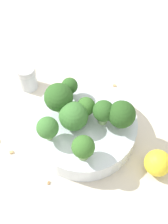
# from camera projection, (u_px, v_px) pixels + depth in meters

# --- Properties ---
(ground_plane) EXTENTS (3.00, 3.00, 0.00)m
(ground_plane) POSITION_uv_depth(u_px,v_px,m) (84.00, 134.00, 0.65)
(ground_plane) COLOR beige
(bowl) EXTENTS (0.21, 0.21, 0.05)m
(bowl) POSITION_uv_depth(u_px,v_px,m) (84.00, 128.00, 0.63)
(bowl) COLOR silver
(bowl) RESTS_ON ground_plane
(broccoli_floret_0) EXTENTS (0.05, 0.05, 0.06)m
(broccoli_floret_0) POSITION_uv_depth(u_px,v_px,m) (122.00, 115.00, 0.57)
(broccoli_floret_0) COLOR #7A9E5B
(broccoli_floret_0) RESTS_ON bowl
(broccoli_floret_1) EXTENTS (0.06, 0.06, 0.06)m
(broccoli_floret_1) POSITION_uv_depth(u_px,v_px,m) (74.00, 116.00, 0.58)
(broccoli_floret_1) COLOR #84AD66
(broccoli_floret_1) RESTS_ON bowl
(broccoli_floret_2) EXTENTS (0.04, 0.04, 0.05)m
(broccoli_floret_2) POSITION_uv_depth(u_px,v_px,m) (86.00, 107.00, 0.59)
(broccoli_floret_2) COLOR #7A9E5B
(broccoli_floret_2) RESTS_ON bowl
(broccoli_floret_3) EXTENTS (0.03, 0.03, 0.05)m
(broccoli_floret_3) POSITION_uv_depth(u_px,v_px,m) (70.00, 86.00, 0.61)
(broccoli_floret_3) COLOR #7A9E5B
(broccoli_floret_3) RESTS_ON bowl
(broccoli_floret_4) EXTENTS (0.04, 0.04, 0.06)m
(broccoli_floret_4) POSITION_uv_depth(u_px,v_px,m) (103.00, 112.00, 0.58)
(broccoli_floret_4) COLOR #8EB770
(broccoli_floret_4) RESTS_ON bowl
(broccoli_floret_5) EXTENTS (0.04, 0.04, 0.06)m
(broccoli_floret_5) POSITION_uv_depth(u_px,v_px,m) (48.00, 128.00, 0.56)
(broccoli_floret_5) COLOR #84AD66
(broccoli_floret_5) RESTS_ON bowl
(broccoli_floret_6) EXTENTS (0.06, 0.06, 0.07)m
(broccoli_floret_6) POSITION_uv_depth(u_px,v_px,m) (59.00, 98.00, 0.59)
(broccoli_floret_6) COLOR #84AD66
(broccoli_floret_6) RESTS_ON bowl
(broccoli_floret_7) EXTENTS (0.04, 0.04, 0.06)m
(broccoli_floret_7) POSITION_uv_depth(u_px,v_px,m) (83.00, 148.00, 0.54)
(broccoli_floret_7) COLOR #7A9E5B
(broccoli_floret_7) RESTS_ON bowl
(pepper_shaker) EXTENTS (0.04, 0.04, 0.06)m
(pepper_shaker) POSITION_uv_depth(u_px,v_px,m) (27.00, 77.00, 0.69)
(pepper_shaker) COLOR #B2B7BC
(pepper_shaker) RESTS_ON ground_plane
(lemon_wedge) EXTENTS (0.05, 0.05, 0.05)m
(lemon_wedge) POSITION_uv_depth(u_px,v_px,m) (158.00, 163.00, 0.59)
(lemon_wedge) COLOR yellow
(lemon_wedge) RESTS_ON ground_plane
(almond_crumb_0) EXTENTS (0.01, 0.01, 0.01)m
(almond_crumb_0) POSITION_uv_depth(u_px,v_px,m) (11.00, 152.00, 0.62)
(almond_crumb_0) COLOR tan
(almond_crumb_0) RESTS_ON ground_plane
(almond_crumb_1) EXTENTS (0.01, 0.01, 0.01)m
(almond_crumb_1) POSITION_uv_depth(u_px,v_px,m) (49.00, 183.00, 0.59)
(almond_crumb_1) COLOR olive
(almond_crumb_1) RESTS_ON ground_plane
(almond_crumb_3) EXTENTS (0.01, 0.01, 0.01)m
(almond_crumb_3) POSITION_uv_depth(u_px,v_px,m) (115.00, 85.00, 0.71)
(almond_crumb_3) COLOR tan
(almond_crumb_3) RESTS_ON ground_plane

